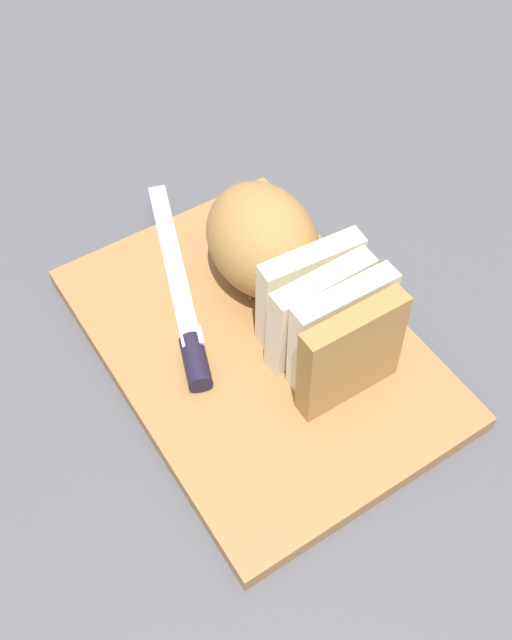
{
  "coord_description": "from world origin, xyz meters",
  "views": [
    {
      "loc": [
        0.34,
        -0.2,
        0.57
      ],
      "look_at": [
        0.0,
        0.0,
        0.05
      ],
      "focal_mm": 40.82,
      "sensor_mm": 36.0,
      "label": 1
    }
  ],
  "objects": [
    {
      "name": "ground_plane",
      "position": [
        0.0,
        0.0,
        0.0
      ],
      "size": [
        3.0,
        3.0,
        0.0
      ],
      "primitive_type": "plane",
      "color": "#4C4C51"
    },
    {
      "name": "cutting_board",
      "position": [
        0.0,
        0.0,
        0.01
      ],
      "size": [
        0.38,
        0.27,
        0.02
      ],
      "primitive_type": "cube",
      "rotation": [
        0.0,
        0.0,
        0.03
      ],
      "color": "#9E6B3D",
      "rests_on": "ground_plane"
    },
    {
      "name": "bread_loaf",
      "position": [
        -0.02,
        0.05,
        0.07
      ],
      "size": [
        0.23,
        0.11,
        0.1
      ],
      "rotation": [
        0.0,
        0.0,
        0.0
      ],
      "color": "#A8753D",
      "rests_on": "cutting_board"
    },
    {
      "name": "bread_knife",
      "position": [
        -0.04,
        -0.05,
        0.03
      ],
      "size": [
        0.27,
        0.1,
        0.02
      ],
      "rotation": [
        0.0,
        0.0,
        2.83
      ],
      "color": "silver",
      "rests_on": "cutting_board"
    },
    {
      "name": "crumb_near_knife",
      "position": [
        0.02,
        0.02,
        0.02
      ],
      "size": [
        0.01,
        0.01,
        0.01
      ],
      "primitive_type": "sphere",
      "color": "#A8753D",
      "rests_on": "cutting_board"
    },
    {
      "name": "crumb_near_loaf",
      "position": [
        -0.04,
        0.02,
        0.02
      ],
      "size": [
        0.0,
        0.0,
        0.0
      ],
      "primitive_type": "sphere",
      "color": "#A8753D",
      "rests_on": "cutting_board"
    },
    {
      "name": "crumb_stray_left",
      "position": [
        0.01,
        0.06,
        0.02
      ],
      "size": [
        0.01,
        0.01,
        0.01
      ],
      "primitive_type": "sphere",
      "color": "#A8753D",
      "rests_on": "cutting_board"
    }
  ]
}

